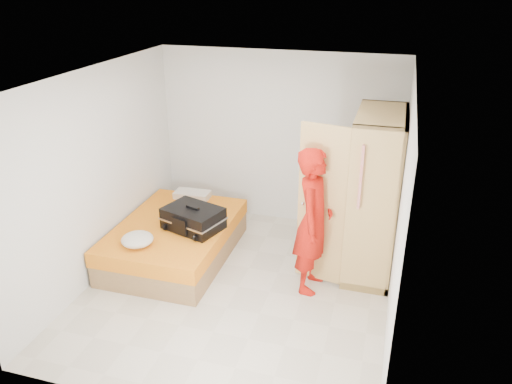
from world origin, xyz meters
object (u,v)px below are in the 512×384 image
(wardrobe, at_px, (370,200))
(round_cushion, at_px, (137,239))
(bed, at_px, (175,240))
(person, at_px, (313,221))
(suitcase, at_px, (193,218))

(wardrobe, relative_size, round_cushion, 5.31)
(bed, distance_m, person, 2.02)
(wardrobe, xyz_separation_m, person, (-0.60, -0.59, -0.09))
(bed, relative_size, suitcase, 2.34)
(wardrobe, bearing_deg, round_cushion, -158.86)
(suitcase, height_order, round_cushion, suitcase)
(bed, bearing_deg, wardrobe, 9.10)
(bed, height_order, person, person)
(person, height_order, suitcase, person)
(wardrobe, height_order, suitcase, wardrobe)
(wardrobe, xyz_separation_m, suitcase, (-2.20, -0.44, -0.36))
(bed, distance_m, suitcase, 0.49)
(round_cushion, bearing_deg, bed, 73.17)
(wardrobe, distance_m, person, 0.85)
(wardrobe, bearing_deg, person, -135.52)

